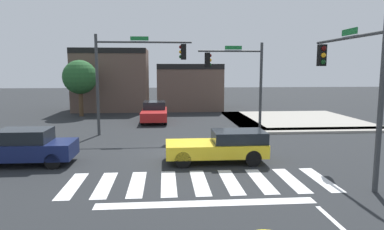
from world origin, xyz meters
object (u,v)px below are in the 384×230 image
(traffic_signal_southeast, at_px, (351,72))
(car_yellow, at_px, (222,146))
(car_navy, at_px, (24,147))
(traffic_signal_northeast, at_px, (238,72))
(traffic_signal_northwest, at_px, (134,66))
(roadside_tree, at_px, (80,77))
(car_red, at_px, (154,112))

(traffic_signal_southeast, distance_m, car_yellow, 5.99)
(car_navy, bearing_deg, traffic_signal_northeast, -145.84)
(car_yellow, relative_size, car_navy, 1.02)
(traffic_signal_northwest, relative_size, car_navy, 1.45)
(traffic_signal_southeast, bearing_deg, roadside_tree, 38.41)
(car_red, height_order, roadside_tree, roadside_tree)
(car_navy, height_order, roadside_tree, roadside_tree)
(traffic_signal_northeast, relative_size, car_yellow, 1.32)
(traffic_signal_southeast, relative_size, roadside_tree, 1.20)
(car_red, bearing_deg, traffic_signal_southeast, 28.51)
(traffic_signal_northeast, bearing_deg, traffic_signal_southeast, 102.80)
(car_yellow, relative_size, car_red, 0.97)
(car_navy, bearing_deg, car_red, -113.72)
(car_yellow, bearing_deg, traffic_signal_southeast, 153.49)
(roadside_tree, bearing_deg, traffic_signal_northeast, -34.17)
(traffic_signal_northeast, distance_m, car_red, 7.89)
(traffic_signal_northwest, distance_m, car_navy, 8.57)
(car_yellow, height_order, car_navy, car_navy)
(car_yellow, bearing_deg, traffic_signal_northeast, -106.75)
(roadside_tree, bearing_deg, car_red, -29.11)
(car_yellow, bearing_deg, car_red, -74.75)
(car_yellow, bearing_deg, traffic_signal_northwest, -57.36)
(traffic_signal_northwest, relative_size, car_yellow, 1.41)
(traffic_signal_northeast, distance_m, car_navy, 13.47)
(traffic_signal_northeast, height_order, car_navy, traffic_signal_northeast)
(car_red, bearing_deg, traffic_signal_northeast, 50.68)
(car_navy, xyz_separation_m, roadside_tree, (-1.19, 15.52, 2.59))
(car_red, height_order, car_navy, car_navy)
(roadside_tree, bearing_deg, traffic_signal_southeast, -51.59)
(traffic_signal_southeast, xyz_separation_m, roadside_tree, (-14.27, 17.99, -0.60))
(car_red, xyz_separation_m, car_navy, (-5.25, -11.94, 0.03))
(car_yellow, xyz_separation_m, car_red, (-3.31, 12.16, 0.02))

